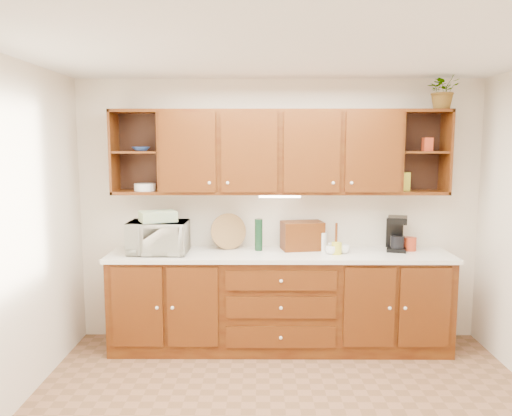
{
  "coord_description": "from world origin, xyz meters",
  "views": [
    {
      "loc": [
        -0.2,
        -3.22,
        1.97
      ],
      "look_at": [
        -0.23,
        1.15,
        1.41
      ],
      "focal_mm": 35.0,
      "sensor_mm": 36.0,
      "label": 1
    }
  ],
  "objects_px": {
    "microwave": "(158,237)",
    "coffee_maker": "(396,234)",
    "bread_box": "(302,236)",
    "potted_plant": "(443,90)"
  },
  "relations": [
    {
      "from": "microwave",
      "to": "coffee_maker",
      "type": "bearing_deg",
      "value": 4.22
    },
    {
      "from": "bread_box",
      "to": "coffee_maker",
      "type": "distance_m",
      "value": 0.91
    },
    {
      "from": "coffee_maker",
      "to": "potted_plant",
      "type": "xyz_separation_m",
      "value": [
        0.38,
        -0.02,
        1.37
      ]
    },
    {
      "from": "bread_box",
      "to": "coffee_maker",
      "type": "xyz_separation_m",
      "value": [
        0.91,
        -0.04,
        0.02
      ]
    },
    {
      "from": "microwave",
      "to": "bread_box",
      "type": "height_order",
      "value": "microwave"
    },
    {
      "from": "coffee_maker",
      "to": "potted_plant",
      "type": "height_order",
      "value": "potted_plant"
    },
    {
      "from": "microwave",
      "to": "potted_plant",
      "type": "relative_size",
      "value": 1.57
    },
    {
      "from": "bread_box",
      "to": "microwave",
      "type": "bearing_deg",
      "value": 177.46
    },
    {
      "from": "coffee_maker",
      "to": "potted_plant",
      "type": "distance_m",
      "value": 1.42
    },
    {
      "from": "microwave",
      "to": "coffee_maker",
      "type": "xyz_separation_m",
      "value": [
        2.29,
        0.14,
        0.01
      ]
    }
  ]
}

